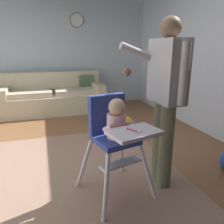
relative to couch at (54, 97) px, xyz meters
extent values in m
cube|color=brown|center=(0.19, -2.45, -0.38)|extent=(5.85, 7.48, 0.10)
cube|color=silver|center=(0.19, 0.52, 1.00)|extent=(5.05, 0.06, 2.66)
cube|color=silver|center=(2.35, -2.15, 1.00)|extent=(0.06, 6.48, 2.66)
cube|color=#97735F|center=(0.13, -2.96, -0.33)|extent=(2.14, 2.87, 0.01)
cube|color=beige|center=(-0.01, -0.06, -0.13)|extent=(2.16, 0.84, 0.40)
cube|color=beige|center=(-0.01, 0.27, 0.30)|extent=(2.16, 0.22, 0.46)
cube|color=beige|center=(-1.00, -0.06, 0.17)|extent=(0.20, 0.84, 0.20)
cube|color=beige|center=(0.98, -0.06, 0.17)|extent=(0.20, 0.84, 0.20)
cube|color=beige|center=(-0.48, -0.11, 0.12)|extent=(0.86, 0.60, 0.11)
cube|color=beige|center=(0.46, -0.11, 0.12)|extent=(0.86, 0.60, 0.11)
cube|color=#4C6B47|center=(0.77, 0.14, 0.27)|extent=(0.35, 0.12, 0.34)
cylinder|color=silver|center=(0.21, -3.41, -0.06)|extent=(0.14, 0.19, 0.55)
cylinder|color=silver|center=(0.64, -3.31, -0.06)|extent=(0.19, 0.14, 0.55)
cylinder|color=silver|center=(0.11, -2.98, -0.06)|extent=(0.19, 0.14, 0.55)
cylinder|color=silver|center=(0.54, -2.89, -0.06)|extent=(0.14, 0.19, 0.55)
cube|color=#2C3C92|center=(0.38, -3.15, 0.23)|extent=(0.43, 0.43, 0.05)
cube|color=#2C3C92|center=(0.34, -3.00, 0.44)|extent=(0.37, 0.15, 0.37)
cube|color=silver|center=(0.44, -3.43, 0.40)|extent=(0.45, 0.34, 0.03)
cube|color=silver|center=(0.40, -3.25, 0.04)|extent=(0.41, 0.19, 0.02)
cylinder|color=#E5A7B5|center=(0.38, -3.17, 0.37)|extent=(0.20, 0.20, 0.22)
sphere|color=tan|center=(0.38, -3.18, 0.54)|extent=(0.15, 0.15, 0.15)
cylinder|color=#E5A7B5|center=(0.29, -3.23, 0.38)|extent=(0.08, 0.15, 0.10)
cylinder|color=#E5A7B5|center=(0.49, -3.18, 0.38)|extent=(0.08, 0.15, 0.10)
cylinder|color=#CC384C|center=(0.43, -3.43, 0.42)|extent=(0.08, 0.12, 0.01)
cube|color=white|center=(0.46, -3.48, 0.43)|extent=(0.02, 0.03, 0.02)
cylinder|color=#666A4C|center=(0.88, -3.08, 0.11)|extent=(0.14, 0.14, 0.87)
cylinder|color=#666A4C|center=(0.88, -3.20, 0.11)|extent=(0.14, 0.14, 0.87)
cube|color=#A29CA1|center=(0.88, -3.14, 0.83)|extent=(0.21, 0.40, 0.57)
sphere|color=brown|center=(0.88, -3.14, 1.21)|extent=(0.19, 0.19, 0.19)
cylinder|color=#A29CA1|center=(0.71, -2.96, 0.98)|extent=(0.48, 0.08, 0.23)
sphere|color=brown|center=(0.55, -2.97, 0.82)|extent=(0.08, 0.08, 0.08)
cylinder|color=#A29CA1|center=(0.89, -3.38, 0.83)|extent=(0.07, 0.07, 0.52)
sphere|color=gold|center=(1.17, -1.45, -0.23)|extent=(0.20, 0.20, 0.20)
cylinder|color=white|center=(0.66, 0.47, 1.66)|extent=(0.30, 0.03, 0.30)
cylinder|color=black|center=(0.66, 0.48, 1.66)|extent=(0.32, 0.02, 0.32)
camera|label=1|loc=(-0.21, -4.89, 1.03)|focal=34.70mm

